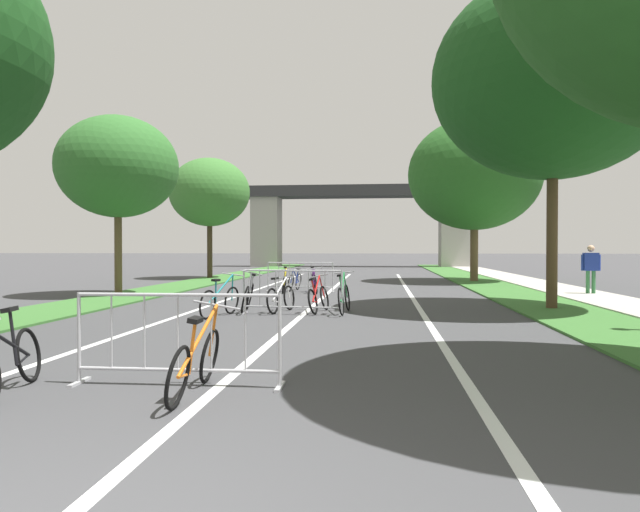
% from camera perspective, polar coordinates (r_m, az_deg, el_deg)
% --- Properties ---
extents(grass_verge_left, '(2.24, 53.08, 0.05)m').
position_cam_1_polar(grass_verge_left, '(25.40, -12.20, -2.64)').
color(grass_verge_left, '#386B2D').
rests_on(grass_verge_left, ground).
extents(grass_verge_right, '(2.24, 53.08, 0.05)m').
position_cam_1_polar(grass_verge_right, '(24.51, 16.49, -2.78)').
color(grass_verge_right, '#386B2D').
rests_on(grass_verge_right, ground).
extents(sidewalk_path_right, '(2.02, 53.08, 0.08)m').
position_cam_1_polar(sidewalk_path_right, '(24.98, 21.30, -2.70)').
color(sidewalk_path_right, '#ADA89E').
rests_on(sidewalk_path_right, ground).
extents(lane_stripe_center, '(0.14, 30.71, 0.01)m').
position_cam_1_polar(lane_stripe_center, '(17.86, 0.36, -4.16)').
color(lane_stripe_center, silver).
rests_on(lane_stripe_center, ground).
extents(lane_stripe_right_lane, '(0.14, 30.71, 0.01)m').
position_cam_1_polar(lane_stripe_right_lane, '(17.80, 9.36, -4.19)').
color(lane_stripe_right_lane, silver).
rests_on(lane_stripe_right_lane, ground).
extents(lane_stripe_left_lane, '(0.14, 30.71, 0.01)m').
position_cam_1_polar(lane_stripe_left_lane, '(18.36, -8.36, -4.03)').
color(lane_stripe_left_lane, silver).
rests_on(lane_stripe_left_lane, ground).
extents(overpass_bridge, '(19.51, 2.93, 6.62)m').
position_cam_1_polar(overpass_bridge, '(46.34, 3.93, 4.31)').
color(overpass_bridge, '#2D2D30').
rests_on(overpass_bridge, ground).
extents(tree_left_oak_near, '(3.88, 3.88, 5.85)m').
position_cam_1_polar(tree_left_oak_near, '(19.64, -19.83, 8.48)').
color(tree_left_oak_near, brown).
rests_on(tree_left_oak_near, ground).
extents(tree_left_pine_far, '(4.06, 4.06, 6.10)m').
position_cam_1_polar(tree_left_pine_far, '(29.16, -11.14, 6.35)').
color(tree_left_pine_far, '#3D2D1E').
rests_on(tree_left_pine_far, ground).
extents(tree_right_oak_mid, '(5.98, 5.98, 8.36)m').
position_cam_1_polar(tree_right_oak_mid, '(15.83, 22.57, 16.37)').
color(tree_right_oak_mid, '#4C3823').
rests_on(tree_right_oak_mid, ground).
extents(tree_right_maple_mid, '(6.00, 6.00, 7.47)m').
position_cam_1_polar(tree_right_maple_mid, '(26.78, 15.40, 8.00)').
color(tree_right_maple_mid, brown).
rests_on(tree_right_maple_mid, ground).
extents(crowd_barrier_nearest, '(2.40, 0.49, 1.05)m').
position_cam_1_polar(crowd_barrier_nearest, '(6.62, -14.23, -8.24)').
color(crowd_barrier_nearest, '#ADADB2').
rests_on(crowd_barrier_nearest, ground).
extents(crowd_barrier_second, '(2.41, 0.57, 1.05)m').
position_cam_1_polar(crowd_barrier_second, '(13.13, -2.86, -3.70)').
color(crowd_barrier_second, '#ADADB2').
rests_on(crowd_barrier_second, ground).
extents(crowd_barrier_third, '(2.40, 0.50, 1.05)m').
position_cam_1_polar(crowd_barrier_third, '(19.95, -2.02, -2.14)').
color(crowd_barrier_third, '#ADADB2').
rests_on(crowd_barrier_third, ground).
extents(bicycle_green_0, '(0.52, 1.75, 0.99)m').
position_cam_1_polar(bicycle_green_0, '(13.41, 2.44, -4.22)').
color(bicycle_green_0, black).
rests_on(bicycle_green_0, ground).
extents(bicycle_black_1, '(0.53, 1.71, 0.91)m').
position_cam_1_polar(bicycle_black_1, '(6.93, -29.10, -9.27)').
color(bicycle_black_1, black).
rests_on(bicycle_black_1, ground).
extents(bicycle_white_2, '(0.52, 1.56, 0.86)m').
position_cam_1_polar(bicycle_white_2, '(13.68, -3.99, -4.25)').
color(bicycle_white_2, black).
rests_on(bicycle_white_2, ground).
extents(bicycle_red_3, '(0.50, 1.68, 0.92)m').
position_cam_1_polar(bicycle_red_3, '(13.61, -0.16, -4.28)').
color(bicycle_red_3, black).
rests_on(bicycle_red_3, ground).
extents(bicycle_teal_4, '(0.70, 1.70, 0.98)m').
position_cam_1_polar(bicycle_teal_4, '(12.92, -10.08, -4.46)').
color(bicycle_teal_4, black).
rests_on(bicycle_teal_4, ground).
extents(bicycle_orange_5, '(0.54, 1.72, 0.96)m').
position_cam_1_polar(bicycle_orange_5, '(6.17, -12.48, -10.37)').
color(bicycle_orange_5, black).
rests_on(bicycle_orange_5, ground).
extents(bicycle_blue_6, '(0.47, 1.57, 0.85)m').
position_cam_1_polar(bicycle_blue_6, '(20.39, -2.57, -2.57)').
color(bicycle_blue_6, black).
rests_on(bicycle_blue_6, ground).
extents(bicycle_yellow_7, '(0.52, 1.61, 0.92)m').
position_cam_1_polar(bicycle_yellow_7, '(19.59, -3.63, -2.71)').
color(bicycle_yellow_7, black).
rests_on(bicycle_yellow_7, ground).
extents(bicycle_purple_8, '(0.51, 1.71, 0.91)m').
position_cam_1_polar(bicycle_purple_8, '(19.47, -0.58, -2.67)').
color(bicycle_purple_8, black).
rests_on(bicycle_purple_8, ground).
extents(bicycle_silver_9, '(0.64, 1.66, 1.04)m').
position_cam_1_polar(bicycle_silver_9, '(13.83, -7.32, -4.06)').
color(bicycle_silver_9, black).
rests_on(bicycle_silver_9, ground).
extents(pedestrian_waiting, '(0.60, 0.29, 1.65)m').
position_cam_1_polar(pedestrian_waiting, '(20.22, 25.78, -0.82)').
color(pedestrian_waiting, '#33723F').
rests_on(pedestrian_waiting, ground).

